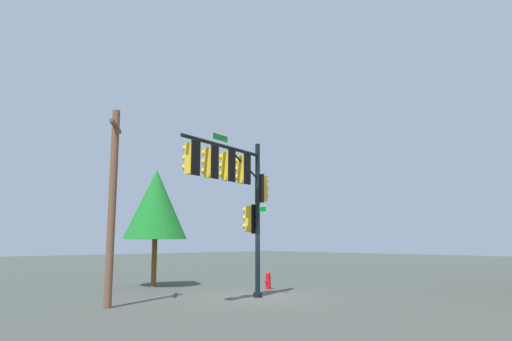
{
  "coord_description": "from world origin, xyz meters",
  "views": [
    {
      "loc": [
        13.35,
        14.19,
        2.29
      ],
      "look_at": [
        -0.38,
        -0.5,
        5.33
      ],
      "focal_mm": 32.57,
      "sensor_mm": 36.0,
      "label": 1
    }
  ],
  "objects": [
    {
      "name": "fire_hydrant",
      "position": [
        -2.62,
        -2.05,
        0.41
      ],
      "size": [
        0.33,
        0.24,
        0.83
      ],
      "color": "red",
      "rests_on": "ground_plane"
    },
    {
      "name": "ground_plane",
      "position": [
        0.0,
        0.0,
        0.0
      ],
      "size": [
        120.0,
        120.0,
        0.0
      ],
      "primitive_type": "plane",
      "color": "#414740"
    },
    {
      "name": "utility_pole",
      "position": [
        5.85,
        -1.32,
        3.64
      ],
      "size": [
        1.15,
        1.53,
        7.0
      ],
      "color": "brown",
      "rests_on": "ground_plane"
    },
    {
      "name": "signal_pole_assembly",
      "position": [
        1.39,
        0.25,
        4.47
      ],
      "size": [
        5.29,
        1.89,
        6.39
      ],
      "color": "black",
      "rests_on": "ground_plane"
    },
    {
      "name": "tree_near",
      "position": [
        0.82,
        -6.76,
        4.13
      ],
      "size": [
        3.21,
        3.21,
        5.93
      ],
      "color": "brown",
      "rests_on": "ground_plane"
    }
  ]
}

